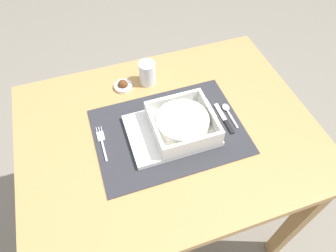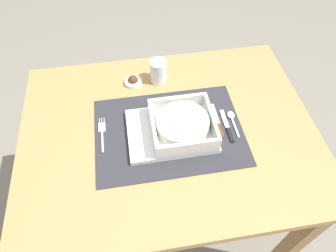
% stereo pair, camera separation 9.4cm
% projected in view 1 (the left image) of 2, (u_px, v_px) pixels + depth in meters
% --- Properties ---
extents(ground_plane, '(6.00, 6.00, 0.00)m').
position_uv_depth(ground_plane, '(168.00, 217.00, 1.56)').
color(ground_plane, gray).
extents(dining_table, '(0.95, 0.72, 0.75)m').
position_uv_depth(dining_table, '(168.00, 149.00, 1.06)').
color(dining_table, '#B2844C').
rests_on(dining_table, ground).
extents(placemat, '(0.47, 0.34, 0.00)m').
position_uv_depth(placemat, '(168.00, 131.00, 0.96)').
color(placemat, '#2D2D33').
rests_on(placemat, dining_table).
extents(serving_plate, '(0.27, 0.20, 0.02)m').
position_uv_depth(serving_plate, '(171.00, 130.00, 0.95)').
color(serving_plate, white).
rests_on(serving_plate, placemat).
extents(porridge_bowl, '(0.19, 0.19, 0.06)m').
position_uv_depth(porridge_bowl, '(183.00, 123.00, 0.93)').
color(porridge_bowl, white).
rests_on(porridge_bowl, serving_plate).
extents(fork, '(0.02, 0.13, 0.00)m').
position_uv_depth(fork, '(102.00, 141.00, 0.94)').
color(fork, silver).
rests_on(fork, placemat).
extents(spoon, '(0.02, 0.11, 0.01)m').
position_uv_depth(spoon, '(227.00, 110.00, 1.01)').
color(spoon, silver).
rests_on(spoon, placemat).
extents(butter_knife, '(0.01, 0.13, 0.01)m').
position_uv_depth(butter_knife, '(225.00, 120.00, 0.98)').
color(butter_knife, black).
rests_on(butter_knife, placemat).
extents(bread_knife, '(0.01, 0.14, 0.01)m').
position_uv_depth(bread_knife, '(215.00, 116.00, 0.99)').
color(bread_knife, '#59331E').
rests_on(bread_knife, placemat).
extents(drinking_glass, '(0.06, 0.06, 0.09)m').
position_uv_depth(drinking_glass, '(148.00, 74.00, 1.07)').
color(drinking_glass, white).
rests_on(drinking_glass, dining_table).
extents(condiment_saucer, '(0.06, 0.06, 0.04)m').
position_uv_depth(condiment_saucer, '(123.00, 85.00, 1.07)').
color(condiment_saucer, white).
rests_on(condiment_saucer, dining_table).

